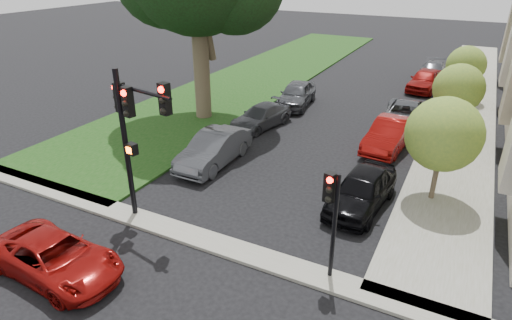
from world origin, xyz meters
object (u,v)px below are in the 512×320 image
at_px(car_parked_1, 390,134).
at_px(car_parked_4, 433,71).
at_px(traffic_signal_secondary, 332,207).
at_px(car_cross_near, 55,257).
at_px(car_parked_0, 362,190).
at_px(car_parked_3, 425,80).
at_px(small_tree_b, 459,89).
at_px(car_parked_2, 404,115).
at_px(small_tree_c, 466,65).
at_px(small_tree_a, 444,134).
at_px(car_parked_7, 296,94).
at_px(car_parked_5, 214,149).
at_px(car_parked_6, 261,116).
at_px(traffic_signal_main, 133,121).

relative_size(car_parked_1, car_parked_4, 0.97).
relative_size(traffic_signal_secondary, car_cross_near, 0.79).
xyz_separation_m(car_parked_0, car_parked_3, (-0.10, 18.63, 0.03)).
bearing_deg(small_tree_b, car_parked_3, 106.35).
bearing_deg(car_cross_near, car_parked_1, -22.89).
bearing_deg(car_parked_2, small_tree_c, 66.37).
relative_size(small_tree_a, small_tree_c, 1.15).
bearing_deg(small_tree_a, car_parked_7, 137.19).
bearing_deg(car_parked_3, car_parked_0, -82.86).
bearing_deg(car_parked_5, car_cross_near, -91.28).
xyz_separation_m(small_tree_b, car_parked_1, (-2.67, -3.52, -1.88)).
height_order(car_parked_5, car_parked_6, car_parked_5).
bearing_deg(traffic_signal_secondary, car_parked_4, 90.21).
bearing_deg(traffic_signal_main, car_parked_0, 32.54).
distance_m(car_cross_near, car_parked_0, 11.11).
height_order(car_cross_near, car_parked_6, car_parked_6).
bearing_deg(car_parked_1, car_parked_2, 93.79).
bearing_deg(car_parked_1, car_parked_3, 95.09).
distance_m(car_parked_3, car_parked_4, 3.54).
bearing_deg(traffic_signal_main, car_parked_7, 90.41).
bearing_deg(car_parked_5, traffic_signal_secondary, -35.97).
relative_size(car_parked_0, car_parked_2, 0.89).
distance_m(small_tree_c, car_parked_1, 10.84).
height_order(small_tree_a, car_parked_6, small_tree_a).
relative_size(small_tree_b, car_parked_6, 0.90).
bearing_deg(small_tree_b, car_parked_5, -136.37).
distance_m(traffic_signal_secondary, car_parked_3, 23.27).
distance_m(small_tree_a, car_parked_6, 11.09).
bearing_deg(car_parked_3, small_tree_c, -28.96).
xyz_separation_m(car_parked_0, car_parked_1, (-0.22, 6.43, 0.00)).
distance_m(car_parked_4, car_parked_6, 17.68).
height_order(small_tree_b, car_parked_0, small_tree_b).
distance_m(small_tree_c, car_cross_near, 27.01).
xyz_separation_m(small_tree_c, car_parked_4, (-2.41, 5.37, -1.82)).
distance_m(small_tree_b, car_parked_3, 9.24).
relative_size(traffic_signal_main, car_parked_5, 1.20).
bearing_deg(car_parked_1, traffic_signal_main, -116.47).
relative_size(small_tree_c, car_cross_near, 0.82).
bearing_deg(car_parked_1, traffic_signal_secondary, -82.48).
relative_size(small_tree_a, car_parked_5, 0.91).
bearing_deg(traffic_signal_main, car_parked_2, 64.32).
bearing_deg(traffic_signal_secondary, car_cross_near, -153.64).
relative_size(traffic_signal_main, car_parked_3, 1.22).
relative_size(car_cross_near, car_parked_1, 0.98).
height_order(small_tree_a, car_parked_2, small_tree_a).
distance_m(small_tree_a, traffic_signal_secondary, 6.86).
relative_size(car_parked_2, car_parked_3, 1.09).
distance_m(car_parked_1, car_parked_3, 12.20).
distance_m(small_tree_c, traffic_signal_secondary, 21.49).
distance_m(car_cross_near, car_parked_5, 8.98).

